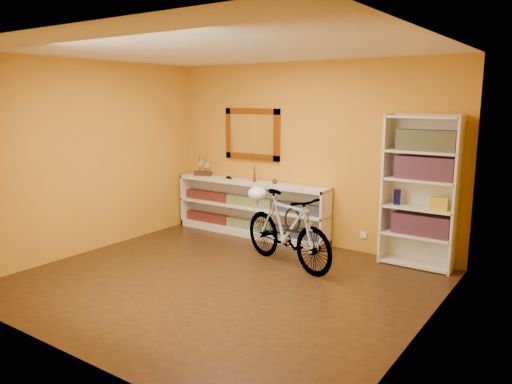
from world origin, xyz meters
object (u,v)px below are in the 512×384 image
Objects in this scene: bicycle at (287,229)px; helmet at (257,194)px; console_unit at (251,208)px; bookcase at (420,192)px.

bicycle is 6.31× the size of helmet.
console_unit is 2.59m from bookcase.
helmet is at bearing 90.00° from bicycle.
bicycle is (-1.34, -0.92, -0.48)m from bookcase.
bicycle is at bearing -145.56° from bookcase.
bicycle is at bearing -18.01° from helmet.
bookcase reaches higher than helmet.
helmet reaches higher than console_unit.
bicycle is 0.71m from helmet.
helmet is (0.61, -0.71, 0.41)m from console_unit.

